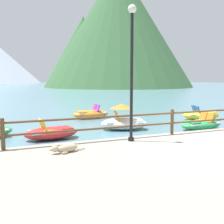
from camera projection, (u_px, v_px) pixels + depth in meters
ground_plane at (36, 93)px, 45.73m from camera, size 200.00×200.00×0.00m
dock_railing at (172, 119)px, 10.42m from camera, size 23.92×0.12×0.95m
lamp_post at (132, 61)px, 9.05m from camera, size 0.28×0.28×4.45m
dog_resting at (65, 148)px, 7.91m from camera, size 1.08×0.43×0.26m
pedal_boat_0 at (201, 124)px, 13.53m from camera, size 2.34×1.26×0.83m
pedal_boat_1 at (91, 114)px, 17.36m from camera, size 2.41×1.26×0.85m
pedal_boat_2 at (52, 133)px, 11.44m from camera, size 2.29×1.30×0.85m
pedal_boat_4 at (201, 115)px, 16.65m from camera, size 2.46×1.79×0.88m
pedal_boat_6 at (124, 121)px, 13.51m from camera, size 2.52×1.80×1.27m
cliff_headland at (113, 31)px, 76.28m from camera, size 40.78×40.78×32.73m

